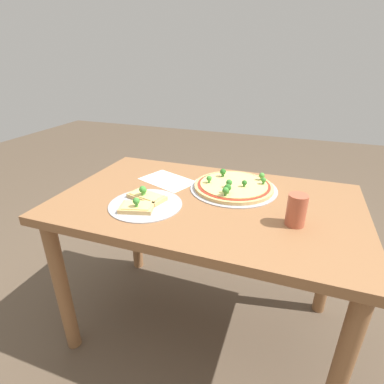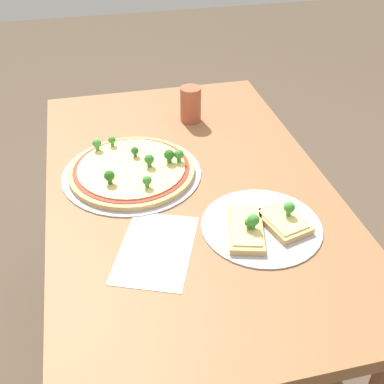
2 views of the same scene
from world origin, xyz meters
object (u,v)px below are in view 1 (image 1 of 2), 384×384
at_px(dining_table, 206,221).
at_px(drinking_cup, 296,210).
at_px(pizza_tray_whole, 234,186).
at_px(pizza_tray_slice, 144,202).

bearing_deg(dining_table, drinking_cup, -14.13).
bearing_deg(dining_table, pizza_tray_whole, 60.55).
height_order(pizza_tray_slice, drinking_cup, drinking_cup).
height_order(pizza_tray_whole, pizza_tray_slice, same).
distance_m(pizza_tray_slice, drinking_cup, 0.56).
bearing_deg(pizza_tray_slice, drinking_cup, 4.39).
xyz_separation_m(pizza_tray_slice, drinking_cup, (0.56, 0.04, 0.05)).
height_order(dining_table, pizza_tray_slice, pizza_tray_slice).
xyz_separation_m(dining_table, drinking_cup, (0.34, -0.09, 0.16)).
xyz_separation_m(pizza_tray_whole, drinking_cup, (0.26, -0.22, 0.04)).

